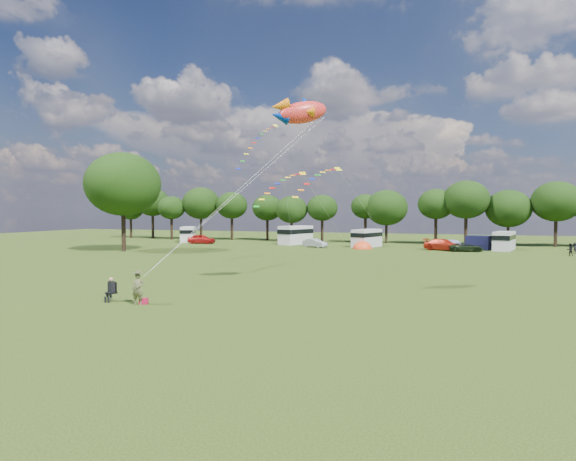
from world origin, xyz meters
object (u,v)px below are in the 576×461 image
(walker_a, at_px, (570,250))
(campervan_a, at_px, (188,234))
(car_a, at_px, (201,239))
(car_d, at_px, (466,247))
(big_tree, at_px, (123,184))
(campervan_d, at_px, (504,240))
(kite_flyer, at_px, (138,289))
(campervan_b, at_px, (296,234))
(tent_orange, at_px, (362,249))
(camp_chair, at_px, (112,287))
(walker_b, at_px, (575,248))
(car_c, at_px, (444,245))
(fish_kite, at_px, (298,112))
(campervan_c, at_px, (367,238))
(car_b, at_px, (315,243))
(tent_greyblue, at_px, (452,250))

(walker_a, bearing_deg, campervan_a, -23.20)
(car_a, height_order, campervan_a, campervan_a)
(car_d, xyz_separation_m, walker_a, (11.69, -2.81, 0.16))
(big_tree, height_order, walker_a, big_tree)
(campervan_d, bearing_deg, kite_flyer, 168.11)
(big_tree, xyz_separation_m, walker_a, (55.52, 11.10, -8.25))
(car_d, relative_size, campervan_b, 0.67)
(big_tree, relative_size, campervan_a, 2.27)
(tent_orange, xyz_separation_m, camp_chair, (-7.76, -44.44, 0.86))
(campervan_d, bearing_deg, walker_b, -97.61)
(kite_flyer, relative_size, walker_b, 1.28)
(car_a, bearing_deg, car_d, -95.11)
(big_tree, xyz_separation_m, car_c, (41.03, 14.86, -8.23))
(big_tree, relative_size, fish_kite, 3.29)
(campervan_c, height_order, campervan_d, campervan_c)
(tent_orange, distance_m, kite_flyer, 45.25)
(car_c, bearing_deg, campervan_d, -50.33)
(fish_kite, bearing_deg, car_a, 91.17)
(car_b, distance_m, fish_kite, 40.45)
(car_b, bearing_deg, campervan_d, -59.85)
(car_b, bearing_deg, big_tree, 146.13)
(car_c, bearing_deg, tent_orange, 113.55)
(car_a, xyz_separation_m, walker_b, (54.04, -2.08, -0.04))
(fish_kite, height_order, walker_a, fish_kite)
(car_a, xyz_separation_m, fish_kite, (29.02, -39.61, 11.38))
(campervan_b, relative_size, walker_b, 4.51)
(tent_greyblue, distance_m, camp_chair, 51.03)
(walker_a, bearing_deg, campervan_b, -28.10)
(walker_a, bearing_deg, car_a, -20.59)
(tent_greyblue, distance_m, walker_b, 14.84)
(campervan_a, distance_m, tent_orange, 31.96)
(fish_kite, relative_size, walker_b, 2.74)
(campervan_b, xyz_separation_m, walker_a, (37.48, -8.92, -0.84))
(campervan_c, bearing_deg, big_tree, 141.32)
(campervan_b, distance_m, camp_chair, 50.52)
(campervan_a, height_order, tent_orange, campervan_a)
(tent_greyblue, bearing_deg, camp_chair, -113.04)
(car_d, height_order, walker_b, walker_b)
(car_c, xyz_separation_m, camp_chair, (-18.88, -45.19, 0.09))
(tent_greyblue, bearing_deg, campervan_c, 175.26)
(camp_chair, bearing_deg, walker_a, 73.81)
(car_c, distance_m, kite_flyer, 48.60)
(campervan_d, relative_size, fish_kite, 1.41)
(car_a, distance_m, camp_chair, 50.71)
(campervan_a, distance_m, campervan_d, 50.48)
(big_tree, xyz_separation_m, walker_b, (56.79, 14.45, -8.28))
(big_tree, distance_m, camp_chair, 38.43)
(tent_orange, bearing_deg, camp_chair, -99.91)
(campervan_b, distance_m, walker_a, 38.54)
(campervan_a, height_order, tent_greyblue, campervan_a)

